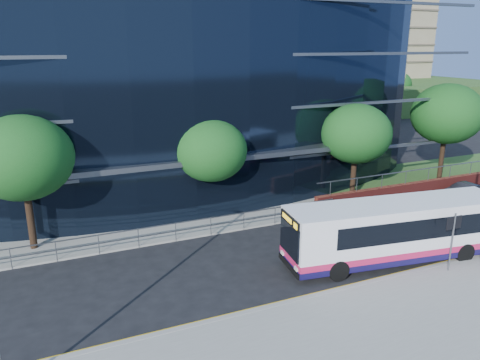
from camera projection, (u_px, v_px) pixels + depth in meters
name	position (u px, v px, depth m)	size (l,w,h in m)	color
ground	(347.00, 277.00, 21.34)	(200.00, 200.00, 0.00)	black
pavement_near	(430.00, 335.00, 16.93)	(80.00, 8.00, 0.15)	gray
kerb	(361.00, 285.00, 20.44)	(80.00, 0.25, 0.16)	gray
yellow_line_outer	(358.00, 285.00, 20.63)	(80.00, 0.08, 0.01)	gold
yellow_line_inner	(356.00, 283.00, 20.77)	(80.00, 0.08, 0.01)	gold
far_forecourt	(158.00, 216.00, 28.65)	(50.00, 8.00, 0.10)	gray
glass_office	(146.00, 74.00, 35.84)	(44.00, 23.10, 16.00)	black
guard_railings	(138.00, 233.00, 24.15)	(24.00, 0.05, 1.10)	slate
apartment_block	(304.00, 38.00, 80.85)	(60.00, 42.00, 30.00)	#2D511E
street_sign	(453.00, 230.00, 21.09)	(0.85, 0.09, 2.80)	slate
tree_far_a	(22.00, 158.00, 22.83)	(4.95, 4.95, 6.98)	black
tree_far_b	(211.00, 151.00, 27.33)	(4.29, 4.29, 6.05)	black
tree_far_c	(356.00, 134.00, 30.68)	(4.62, 4.62, 6.51)	black
tree_far_d	(447.00, 114.00, 34.87)	(5.28, 5.28, 7.44)	black
tree_dist_e	(317.00, 86.00, 64.49)	(4.62, 4.62, 6.51)	black
tree_dist_f	(397.00, 84.00, 72.55)	(4.29, 4.29, 6.05)	black
city_bus	(397.00, 230.00, 22.56)	(11.24, 4.02, 2.98)	white
parked_car	(471.00, 191.00, 31.71)	(1.26, 3.61, 1.19)	black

